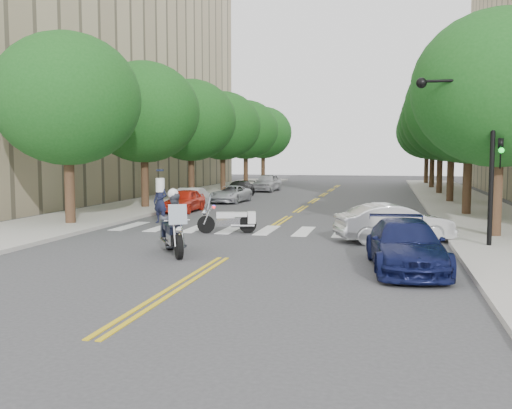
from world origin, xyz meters
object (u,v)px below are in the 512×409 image
(officer_standing, at_px, (160,202))
(sedan_blue, at_px, (406,245))
(motorcycle_police, at_px, (173,225))
(convertible, at_px, (394,223))
(motorcycle_parked, at_px, (232,220))

(officer_standing, relative_size, sedan_blue, 0.42)
(motorcycle_police, bearing_deg, convertible, -179.83)
(motorcycle_parked, bearing_deg, convertible, -114.56)
(motorcycle_police, xyz_separation_m, sedan_blue, (7.16, -0.97, -0.25))
(officer_standing, bearing_deg, motorcycle_police, -48.57)
(motorcycle_parked, height_order, convertible, motorcycle_parked)
(motorcycle_police, xyz_separation_m, motorcycle_parked, (0.56, 5.05, -0.39))
(officer_standing, xyz_separation_m, convertible, (10.46, -3.41, -0.31))
(motorcycle_police, height_order, officer_standing, motorcycle_police)
(motorcycle_parked, bearing_deg, motorcycle_police, 157.55)
(motorcycle_police, relative_size, motorcycle_parked, 1.00)
(motorcycle_parked, distance_m, convertible, 6.42)
(motorcycle_police, distance_m, officer_standing, 8.32)
(motorcycle_parked, height_order, sedan_blue, motorcycle_parked)
(officer_standing, distance_m, sedan_blue, 13.67)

